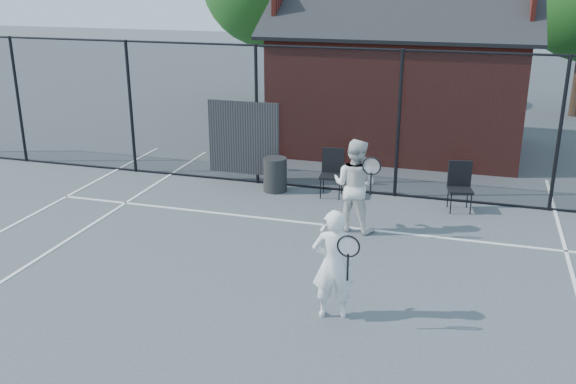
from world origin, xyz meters
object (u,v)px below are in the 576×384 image
(clubhouse, at_px, (399,86))
(waste_bin, at_px, (275,175))
(player_back, at_px, (355,185))
(player_front, at_px, (333,264))
(chair_left, at_px, (332,174))
(chair_right, at_px, (460,188))

(clubhouse, bearing_deg, waste_bin, -114.12)
(clubhouse, distance_m, player_back, 6.09)
(clubhouse, bearing_deg, player_back, -89.70)
(clubhouse, distance_m, player_front, 9.20)
(clubhouse, distance_m, waste_bin, 4.98)
(player_front, bearing_deg, chair_left, 103.08)
(waste_bin, bearing_deg, player_front, -64.01)
(player_back, height_order, chair_right, player_back)
(waste_bin, bearing_deg, clubhouse, 65.88)
(chair_right, bearing_deg, waste_bin, 166.08)
(player_front, relative_size, player_back, 0.91)
(player_back, height_order, chair_left, player_back)
(player_back, height_order, waste_bin, player_back)
(chair_right, distance_m, waste_bin, 3.78)
(chair_left, bearing_deg, player_front, -81.33)
(chair_left, bearing_deg, waste_bin, 175.60)
(chair_right, height_order, waste_bin, chair_right)
(player_back, xyz_separation_m, chair_right, (1.78, 1.51, -0.37))
(chair_left, height_order, chair_right, chair_left)
(player_back, bearing_deg, chair_right, 40.44)
(player_back, xyz_separation_m, waste_bin, (-2.00, 1.64, -0.48))
(player_back, relative_size, waste_bin, 2.31)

